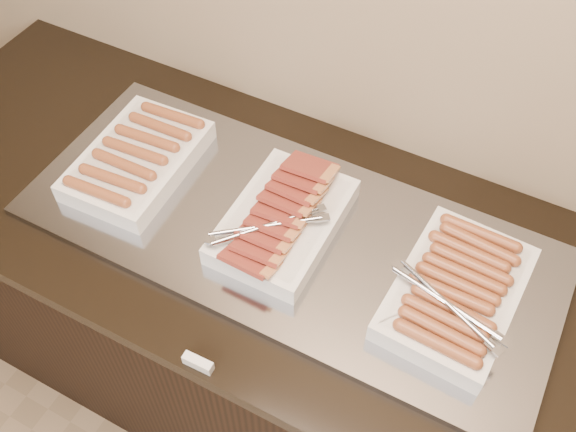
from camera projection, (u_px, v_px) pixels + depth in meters
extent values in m
cube|color=black|center=(280.00, 331.00, 1.82)|extent=(2.00, 0.70, 0.86)
cube|color=black|center=(279.00, 237.00, 1.46)|extent=(2.06, 0.76, 0.04)
cube|color=#9598A3|center=(287.00, 232.00, 1.43)|extent=(1.20, 0.50, 0.02)
cube|color=silver|center=(138.00, 161.00, 1.52)|extent=(0.24, 0.35, 0.05)
cylinder|color=#98512F|center=(96.00, 191.00, 1.42)|extent=(0.15, 0.03, 0.03)
cylinder|color=#98512F|center=(112.00, 179.00, 1.44)|extent=(0.15, 0.04, 0.03)
cylinder|color=#98512F|center=(124.00, 165.00, 1.47)|extent=(0.15, 0.03, 0.03)
cylinder|color=#98512F|center=(135.00, 151.00, 1.50)|extent=(0.15, 0.04, 0.03)
cylinder|color=#98512F|center=(147.00, 138.00, 1.52)|extent=(0.15, 0.04, 0.03)
cylinder|color=#98512F|center=(160.00, 127.00, 1.55)|extent=(0.15, 0.03, 0.03)
cylinder|color=#98512F|center=(173.00, 115.00, 1.57)|extent=(0.15, 0.04, 0.03)
cube|color=silver|center=(283.00, 221.00, 1.41)|extent=(0.22, 0.33, 0.05)
cube|color=maroon|center=(251.00, 257.00, 1.32)|extent=(0.11, 0.09, 0.04)
cube|color=maroon|center=(262.00, 246.00, 1.33)|extent=(0.11, 0.09, 0.04)
cube|color=maroon|center=(267.00, 233.00, 1.35)|extent=(0.11, 0.09, 0.04)
cube|color=maroon|center=(275.00, 222.00, 1.36)|extent=(0.11, 0.09, 0.04)
cube|color=maroon|center=(282.00, 210.00, 1.38)|extent=(0.12, 0.10, 0.04)
cube|color=maroon|center=(288.00, 198.00, 1.40)|extent=(0.11, 0.09, 0.04)
cube|color=maroon|center=(296.00, 188.00, 1.41)|extent=(0.11, 0.09, 0.04)
cube|color=maroon|center=(302.00, 177.00, 1.43)|extent=(0.11, 0.09, 0.04)
cube|color=maroon|center=(310.00, 167.00, 1.44)|extent=(0.12, 0.09, 0.04)
cube|color=silver|center=(456.00, 293.00, 1.29)|extent=(0.25, 0.36, 0.05)
cylinder|color=#98512F|center=(437.00, 344.00, 1.19)|extent=(0.15, 0.03, 0.03)
cylinder|color=#98512F|center=(441.00, 331.00, 1.20)|extent=(0.16, 0.04, 0.03)
cylinder|color=#98512F|center=(444.00, 318.00, 1.22)|extent=(0.16, 0.04, 0.03)
cylinder|color=#98512F|center=(453.00, 308.00, 1.23)|extent=(0.16, 0.04, 0.03)
cylinder|color=#98512F|center=(451.00, 294.00, 1.25)|extent=(0.15, 0.03, 0.03)
cylinder|color=#98512F|center=(458.00, 284.00, 1.27)|extent=(0.15, 0.03, 0.03)
cylinder|color=#98512F|center=(464.00, 274.00, 1.28)|extent=(0.15, 0.03, 0.03)
cylinder|color=#98512F|center=(471.00, 264.00, 1.30)|extent=(0.15, 0.03, 0.03)
cylinder|color=#98512F|center=(469.00, 252.00, 1.32)|extent=(0.16, 0.04, 0.03)
cylinder|color=#98512F|center=(480.00, 244.00, 1.33)|extent=(0.16, 0.04, 0.03)
cylinder|color=#98512F|center=(481.00, 233.00, 1.35)|extent=(0.15, 0.03, 0.03)
cube|color=silver|center=(198.00, 363.00, 1.23)|extent=(0.06, 0.02, 0.02)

